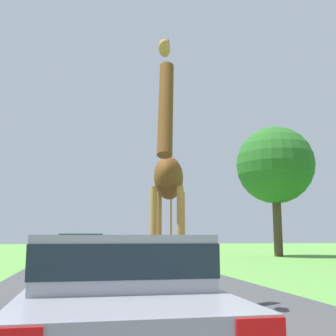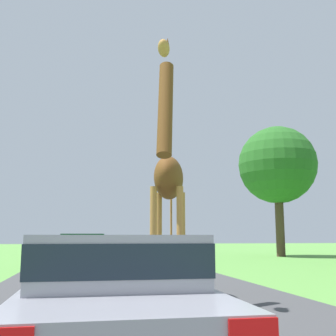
% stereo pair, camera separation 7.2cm
% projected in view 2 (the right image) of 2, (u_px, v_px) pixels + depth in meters
% --- Properties ---
extents(road, '(7.36, 120.00, 0.00)m').
position_uv_depth(road, '(103.00, 256.00, 29.30)').
color(road, '#424244').
rests_on(road, ground).
extents(giraffe_near_road, '(1.13, 2.75, 5.47)m').
position_uv_depth(giraffe_near_road, '(168.00, 176.00, 9.51)').
color(giraffe_near_road, '#B77F3D').
rests_on(giraffe_near_road, ground).
extents(car_lead_maroon, '(1.88, 3.98, 1.38)m').
position_uv_depth(car_lead_maroon, '(115.00, 297.00, 4.51)').
color(car_lead_maroon, gray).
rests_on(car_lead_maroon, ground).
extents(car_queue_right, '(1.92, 3.97, 1.47)m').
position_uv_depth(car_queue_right, '(82.00, 251.00, 17.65)').
color(car_queue_right, '#144C28').
rests_on(car_queue_right, ground).
extents(car_queue_left, '(1.84, 3.94, 1.44)m').
position_uv_depth(car_queue_left, '(149.00, 246.00, 25.71)').
color(car_queue_left, silver).
rests_on(car_queue_left, ground).
extents(tree_left_edge, '(5.46, 5.46, 9.10)m').
position_uv_depth(tree_left_edge, '(277.00, 165.00, 29.77)').
color(tree_left_edge, '#4C3828').
rests_on(tree_left_edge, ground).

